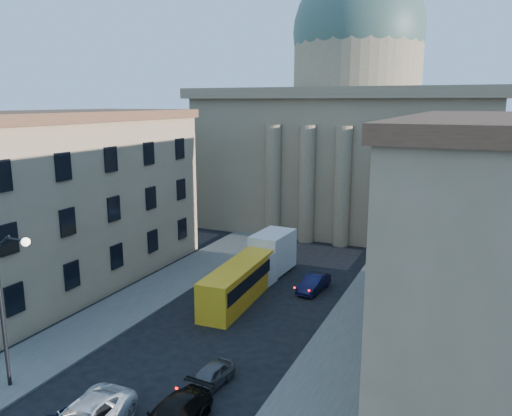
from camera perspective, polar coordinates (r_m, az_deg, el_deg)
The scene contains 10 objects.
sidewalk_left at distance 39.10m, azimuth -15.79°, elevation -11.57°, with size 5.00×60.00×0.15m, color #4F4D48.
sidewalk_right at distance 31.89m, azimuth 9.62°, elevation -16.94°, with size 5.00×60.00×0.15m, color #4F4D48.
church at distance 66.45m, azimuth 11.09°, elevation 8.75°, with size 68.02×28.76×36.60m.
building_left at distance 45.42m, azimuth -21.37°, elevation 1.05°, with size 11.60×26.60×14.70m.
building_right at distance 32.23m, azimuth 26.77°, elevation -3.68°, with size 11.60×26.60×14.70m.
street_lamp at distance 29.71m, azimuth -26.55°, elevation -9.27°, with size 2.62×0.44×8.83m.
car_right_far at distance 29.11m, azimuth -5.34°, elevation -18.63°, with size 1.44×3.59×1.22m, color #49494E.
car_right_distant at distance 42.15m, azimuth 6.62°, elevation -8.53°, with size 1.45×4.16×1.37m, color black.
city_bus at distance 39.80m, azimuth -1.87°, elevation -8.30°, with size 2.96×10.72×2.99m.
box_truck at distance 45.11m, azimuth 1.41°, elevation -5.57°, with size 3.02×7.00×3.78m.
Camera 1 is at (15.06, -9.16, 15.44)m, focal length 35.00 mm.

